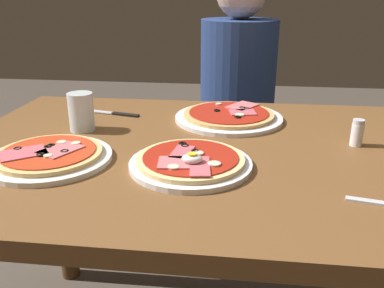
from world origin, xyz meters
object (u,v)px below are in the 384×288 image
(pizza_foreground, at_px, (190,162))
(diner_person, at_px, (236,118))
(fork, at_px, (384,204))
(knife, at_px, (114,113))
(pizza_across_left, at_px, (49,156))
(water_glass_near, at_px, (81,114))
(pizza_across_right, at_px, (229,116))
(salt_shaker, at_px, (357,133))
(dining_table, at_px, (192,186))

(pizza_foreground, relative_size, diner_person, 0.23)
(fork, bearing_deg, knife, 142.75)
(pizza_across_left, height_order, water_glass_near, water_glass_near)
(fork, distance_m, diner_person, 1.11)
(diner_person, bearing_deg, knife, 56.69)
(pizza_across_right, relative_size, diner_person, 0.27)
(pizza_foreground, distance_m, diner_person, 0.96)
(fork, bearing_deg, salt_shaker, 85.60)
(knife, relative_size, salt_shaker, 2.90)
(dining_table, xyz_separation_m, salt_shaker, (0.40, 0.06, 0.14))
(pizza_across_left, bearing_deg, pizza_foreground, 0.80)
(knife, xyz_separation_m, salt_shaker, (0.68, -0.19, 0.03))
(dining_table, height_order, salt_shaker, salt_shaker)
(pizza_across_left, relative_size, fork, 1.78)
(dining_table, xyz_separation_m, diner_person, (0.10, 0.81, -0.06))
(pizza_across_left, height_order, knife, pizza_across_left)
(pizza_foreground, distance_m, salt_shaker, 0.43)
(water_glass_near, bearing_deg, pizza_across_left, -88.84)
(dining_table, height_order, fork, fork)
(dining_table, relative_size, knife, 6.23)
(water_glass_near, relative_size, salt_shaker, 1.55)
(pizza_foreground, relative_size, salt_shaker, 4.02)
(water_glass_near, height_order, salt_shaker, water_glass_near)
(pizza_foreground, bearing_deg, pizza_across_right, 78.71)
(knife, bearing_deg, pizza_foreground, -52.46)
(water_glass_near, bearing_deg, salt_shaker, -2.63)
(dining_table, xyz_separation_m, knife, (-0.27, 0.25, 0.11))
(diner_person, bearing_deg, pizza_foreground, 84.65)
(diner_person, bearing_deg, pizza_across_right, 88.32)
(pizza_foreground, relative_size, fork, 1.71)
(pizza_foreground, height_order, salt_shaker, salt_shaker)
(water_glass_near, height_order, knife, water_glass_near)
(dining_table, relative_size, pizza_across_left, 4.32)
(fork, bearing_deg, pizza_foreground, 161.10)
(dining_table, relative_size, fork, 7.69)
(pizza_across_right, distance_m, fork, 0.56)
(pizza_foreground, bearing_deg, pizza_across_left, -179.20)
(pizza_across_right, relative_size, water_glass_near, 3.05)
(water_glass_near, height_order, diner_person, diner_person)
(knife, bearing_deg, fork, -37.25)
(knife, xyz_separation_m, diner_person, (0.37, 0.57, -0.17))
(pizza_foreground, distance_m, pizza_across_right, 0.36)
(pizza_across_left, distance_m, pizza_across_right, 0.53)
(pizza_foreground, bearing_deg, fork, -18.90)
(pizza_across_left, xyz_separation_m, water_glass_near, (-0.00, 0.22, 0.03))
(pizza_foreground, relative_size, water_glass_near, 2.59)
(pizza_across_left, bearing_deg, salt_shaker, 14.54)
(fork, bearing_deg, pizza_across_right, 121.78)
(dining_table, distance_m, pizza_across_left, 0.36)
(water_glass_near, xyz_separation_m, salt_shaker, (0.72, -0.03, -0.01))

